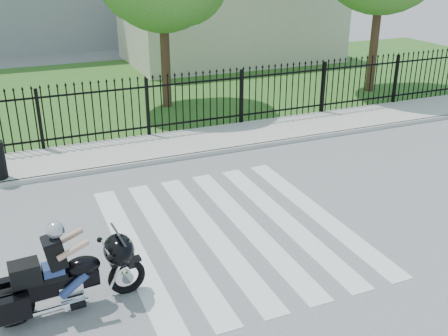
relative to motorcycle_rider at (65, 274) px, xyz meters
name	(u,v)px	position (x,y,z in m)	size (l,w,h in m)	color
ground	(230,230)	(3.32, 1.27, -0.65)	(120.00, 120.00, 0.00)	slate
crosswalk	(230,230)	(3.32, 1.27, -0.64)	(5.00, 5.50, 0.01)	silver
sidewalk	(159,147)	(3.32, 6.27, -0.59)	(40.00, 2.00, 0.12)	#ADAAA3
curb	(170,159)	(3.32, 5.27, -0.59)	(40.00, 0.12, 0.12)	#ADAAA3
grass_strip	(108,91)	(3.32, 13.27, -0.64)	(40.00, 12.00, 0.02)	#295E20
iron_fence	(148,109)	(3.32, 7.27, 0.25)	(26.00, 0.04, 1.80)	black
building_low	(230,24)	(10.32, 17.27, 1.10)	(10.00, 6.00, 3.50)	beige
motorcycle_rider	(65,274)	(0.00, 0.00, 0.00)	(2.40, 0.82, 1.59)	black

